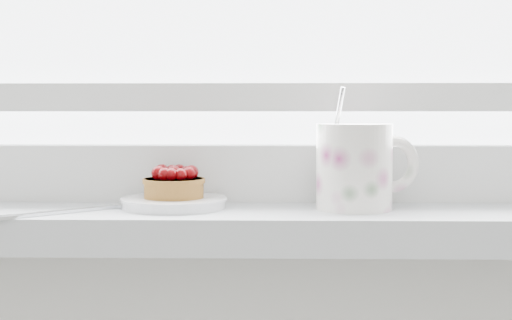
{
  "coord_description": "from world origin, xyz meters",
  "views": [
    {
      "loc": [
        0.06,
        1.07,
        1.05
      ],
      "look_at": [
        0.04,
        1.88,
        1.0
      ],
      "focal_mm": 50.0,
      "sensor_mm": 36.0,
      "label": 1
    }
  ],
  "objects_px": {
    "fork": "(86,209)",
    "floral_mug": "(357,165)",
    "saucer": "(174,203)",
    "raspberry_tart": "(174,183)"
  },
  "relations": [
    {
      "from": "fork",
      "to": "floral_mug",
      "type": "bearing_deg",
      "value": 4.08
    },
    {
      "from": "saucer",
      "to": "fork",
      "type": "relative_size",
      "value": 0.74
    },
    {
      "from": "floral_mug",
      "to": "fork",
      "type": "bearing_deg",
      "value": -175.92
    },
    {
      "from": "raspberry_tart",
      "to": "fork",
      "type": "bearing_deg",
      "value": -163.52
    },
    {
      "from": "saucer",
      "to": "raspberry_tart",
      "type": "relative_size",
      "value": 1.7
    },
    {
      "from": "raspberry_tart",
      "to": "fork",
      "type": "distance_m",
      "value": 0.1
    },
    {
      "from": "saucer",
      "to": "fork",
      "type": "bearing_deg",
      "value": -163.75
    },
    {
      "from": "fork",
      "to": "saucer",
      "type": "bearing_deg",
      "value": 16.25
    },
    {
      "from": "floral_mug",
      "to": "fork",
      "type": "height_order",
      "value": "floral_mug"
    },
    {
      "from": "saucer",
      "to": "floral_mug",
      "type": "height_order",
      "value": "floral_mug"
    }
  ]
}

